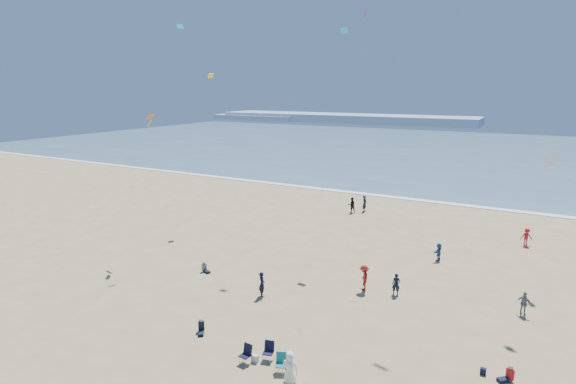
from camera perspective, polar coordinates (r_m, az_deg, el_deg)
The scene contains 11 objects.
ocean at distance 107.83m, azimuth 21.89°, elevation 4.72°, with size 220.00×100.00×0.06m, color #476B84.
surf_line at distance 59.21m, azimuth 15.71°, elevation -0.94°, with size 220.00×1.20×0.08m, color white.
headland_far at distance 195.57m, azimuth 7.00°, elevation 9.31°, with size 110.00×20.00×3.20m, color #7A8EA8.
headland_near at distance 209.47m, azimuth -3.87°, elevation 9.45°, with size 40.00×14.00×2.00m, color #7A8EA8.
standing_flyers at distance 32.18m, azimuth 12.43°, elevation -11.09°, with size 31.05×43.04×1.86m.
seated_group at distance 23.97m, azimuth -1.85°, elevation -20.93°, with size 22.45×18.63×0.84m.
chair_cluster at distance 24.32m, azimuth -3.00°, elevation -20.16°, with size 2.72×1.49×1.00m.
white_tote at distance 24.77m, azimuth -4.21°, elevation -20.33°, with size 0.35×0.20×0.40m, color silver.
black_backpack at distance 24.03m, azimuth 0.14°, elevation -21.49°, with size 0.30×0.22×0.38m, color black.
navy_bag at distance 25.75m, azimuth 23.53°, elevation -20.14°, with size 0.28×0.18×0.34m, color black.
kites_aloft at distance 24.64m, azimuth 24.31°, elevation 13.52°, with size 40.27×37.37×28.24m.
Camera 1 is at (12.53, -11.21, 13.79)m, focal length 28.00 mm.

